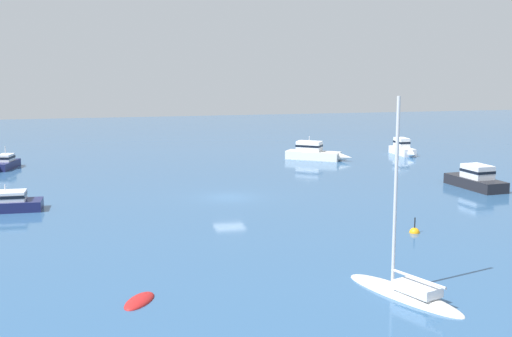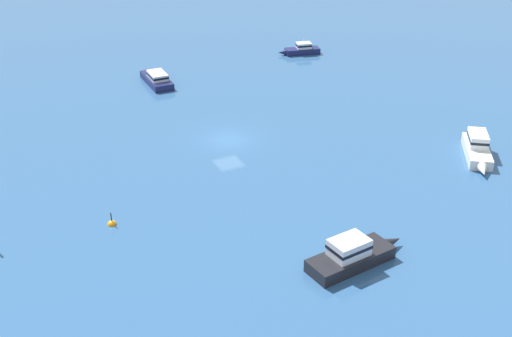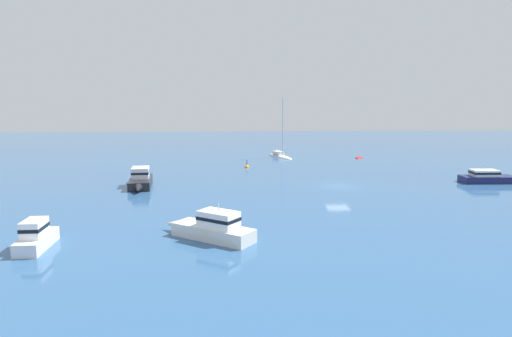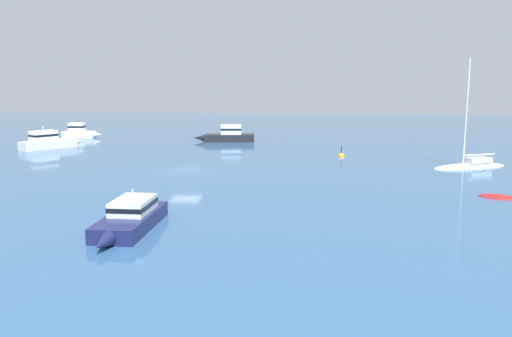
# 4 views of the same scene
# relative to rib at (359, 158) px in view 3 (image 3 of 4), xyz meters

# --- Properties ---
(ground_plane) EXTENTS (160.00, 160.00, 0.00)m
(ground_plane) POSITION_rel_rib_xyz_m (-22.74, 8.65, 0.00)
(ground_plane) COLOR #2D5684
(rib) EXTENTS (2.72, 2.11, 0.47)m
(rib) POSITION_rel_rib_xyz_m (0.00, 0.00, 0.00)
(rib) COLOR #B21E1E
(rib) RESTS_ON ground
(motor_cruiser) EXTENTS (5.56, 6.95, 2.63)m
(motor_cruiser) POSITION_rel_rib_xyz_m (-41.30, 21.93, 0.80)
(motor_cruiser) COLOR silver
(motor_cruiser) RESTS_ON ground
(launch) EXTENTS (5.25, 1.64, 1.98)m
(launch) POSITION_rel_rib_xyz_m (-42.59, 33.35, 0.78)
(launch) COLOR white
(launch) RESTS_ON ground
(powerboat) EXTENTS (7.81, 2.94, 2.10)m
(powerboat) POSITION_rel_rib_xyz_m (-22.05, 30.51, 0.80)
(powerboat) COLOR black
(powerboat) RESTS_ON ground
(ketch) EXTENTS (7.36, 4.14, 9.93)m
(ketch) POSITION_rel_rib_xyz_m (2.10, 12.49, 0.20)
(ketch) COLOR silver
(ketch) RESTS_ON ground
(cabin_cruiser) EXTENTS (2.36, 7.57, 2.01)m
(cabin_cruiser) POSITION_rel_rib_xyz_m (-21.70, -9.09, 0.62)
(cabin_cruiser) COLOR #191E4C
(cabin_cruiser) RESTS_ON ground
(channel_buoy) EXTENTS (0.68, 0.68, 1.36)m
(channel_buoy) POSITION_rel_rib_xyz_m (-8.81, 18.34, 0.01)
(channel_buoy) COLOR orange
(channel_buoy) RESTS_ON ground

